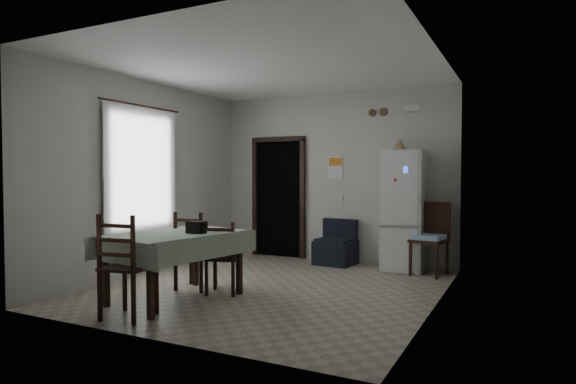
# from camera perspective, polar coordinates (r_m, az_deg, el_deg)

# --- Properties ---
(ground) EXTENTS (4.50, 4.50, 0.00)m
(ground) POSITION_cam_1_polar(r_m,az_deg,el_deg) (6.49, -2.01, -11.24)
(ground) COLOR #A9A08A
(ground) RESTS_ON ground
(ceiling) EXTENTS (4.20, 4.50, 0.02)m
(ceiling) POSITION_cam_1_polar(r_m,az_deg,el_deg) (6.47, -2.04, 14.62)
(ceiling) COLOR white
(ceiling) RESTS_ON ground
(wall_back) EXTENTS (4.20, 0.02, 2.90)m
(wall_back) POSITION_cam_1_polar(r_m,az_deg,el_deg) (8.36, 5.36, 1.74)
(wall_back) COLOR beige
(wall_back) RESTS_ON ground
(wall_front) EXTENTS (4.20, 0.02, 2.90)m
(wall_front) POSITION_cam_1_polar(r_m,az_deg,el_deg) (4.47, -15.94, 1.46)
(wall_front) COLOR beige
(wall_front) RESTS_ON ground
(wall_left) EXTENTS (0.02, 4.50, 2.90)m
(wall_left) POSITION_cam_1_polar(r_m,az_deg,el_deg) (7.55, -16.18, 1.65)
(wall_left) COLOR beige
(wall_left) RESTS_ON ground
(wall_right) EXTENTS (0.02, 4.50, 2.90)m
(wall_right) POSITION_cam_1_polar(r_m,az_deg,el_deg) (5.62, 17.14, 1.54)
(wall_right) COLOR beige
(wall_right) RESTS_ON ground
(doorway) EXTENTS (1.06, 0.52, 2.22)m
(doorway) POSITION_cam_1_polar(r_m,az_deg,el_deg) (8.99, -0.44, -0.72)
(doorway) COLOR black
(doorway) RESTS_ON ground
(window_recess) EXTENTS (0.10, 1.20, 1.60)m
(window_recess) POSITION_cam_1_polar(r_m,az_deg,el_deg) (7.44, -17.52, 2.40)
(window_recess) COLOR silver
(window_recess) RESTS_ON ground
(curtain) EXTENTS (0.02, 1.45, 1.85)m
(curtain) POSITION_cam_1_polar(r_m,az_deg,el_deg) (7.36, -16.90, 2.41)
(curtain) COLOR silver
(curtain) RESTS_ON ground
(curtain_rod) EXTENTS (0.02, 1.60, 0.02)m
(curtain_rod) POSITION_cam_1_polar(r_m,az_deg,el_deg) (7.42, -16.92, 9.77)
(curtain_rod) COLOR black
(curtain_rod) RESTS_ON ground
(calendar) EXTENTS (0.28, 0.02, 0.40)m
(calendar) POSITION_cam_1_polar(r_m,az_deg,el_deg) (8.33, 5.65, 2.91)
(calendar) COLOR white
(calendar) RESTS_ON ground
(calendar_image) EXTENTS (0.24, 0.01, 0.14)m
(calendar_image) POSITION_cam_1_polar(r_m,az_deg,el_deg) (8.33, 5.64, 3.60)
(calendar_image) COLOR orange
(calendar_image) RESTS_ON ground
(light_switch) EXTENTS (0.08, 0.02, 0.12)m
(light_switch) POSITION_cam_1_polar(r_m,az_deg,el_deg) (8.31, 6.29, -0.68)
(light_switch) COLOR beige
(light_switch) RESTS_ON ground
(vent_left) EXTENTS (0.12, 0.03, 0.12)m
(vent_left) POSITION_cam_1_polar(r_m,az_deg,el_deg) (8.19, 9.98, 9.23)
(vent_left) COLOR brown
(vent_left) RESTS_ON ground
(vent_right) EXTENTS (0.12, 0.03, 0.12)m
(vent_right) POSITION_cam_1_polar(r_m,az_deg,el_deg) (8.14, 11.21, 9.26)
(vent_right) COLOR brown
(vent_right) RESTS_ON ground
(emergency_light) EXTENTS (0.25, 0.07, 0.09)m
(emergency_light) POSITION_cam_1_polar(r_m,az_deg,el_deg) (8.01, 14.46, 9.57)
(emergency_light) COLOR white
(emergency_light) RESTS_ON ground
(fridge) EXTENTS (0.65, 0.65, 1.87)m
(fridge) POSITION_cam_1_polar(r_m,az_deg,el_deg) (7.69, 13.54, -2.16)
(fridge) COLOR white
(fridge) RESTS_ON ground
(tan_cone) EXTENTS (0.25, 0.25, 0.19)m
(tan_cone) POSITION_cam_1_polar(r_m,az_deg,el_deg) (7.75, 13.09, 5.49)
(tan_cone) COLOR tan
(tan_cone) RESTS_ON fridge
(navy_seat) EXTENTS (0.68, 0.66, 0.74)m
(navy_seat) POSITION_cam_1_polar(r_m,az_deg,el_deg) (8.08, 5.66, -5.94)
(navy_seat) COLOR black
(navy_seat) RESTS_ON ground
(corner_chair) EXTENTS (0.56, 0.56, 1.08)m
(corner_chair) POSITION_cam_1_polar(r_m,az_deg,el_deg) (7.45, 16.37, -5.36)
(corner_chair) COLOR black
(corner_chair) RESTS_ON ground
(dining_table) EXTENTS (1.28, 1.70, 0.80)m
(dining_table) POSITION_cam_1_polar(r_m,az_deg,el_deg) (5.93, -13.13, -8.60)
(dining_table) COLOR #98A991
(dining_table) RESTS_ON ground
(black_bag) EXTENTS (0.22, 0.13, 0.14)m
(black_bag) POSITION_cam_1_polar(r_m,az_deg,el_deg) (5.77, -10.83, -4.13)
(black_bag) COLOR black
(black_bag) RESTS_ON dining_table
(dining_chair_far_left) EXTENTS (0.48, 0.48, 1.02)m
(dining_chair_far_left) POSITION_cam_1_polar(r_m,az_deg,el_deg) (6.45, -10.88, -6.75)
(dining_chair_far_left) COLOR black
(dining_chair_far_left) RESTS_ON ground
(dining_chair_far_right) EXTENTS (0.49, 0.49, 0.92)m
(dining_chair_far_right) POSITION_cam_1_polar(r_m,az_deg,el_deg) (6.14, -7.64, -7.65)
(dining_chair_far_right) COLOR black
(dining_chair_far_right) RESTS_ON ground
(dining_chair_near_head) EXTENTS (0.53, 0.53, 1.09)m
(dining_chair_near_head) POSITION_cam_1_polar(r_m,az_deg,el_deg) (5.32, -18.37, -8.28)
(dining_chair_near_head) COLOR black
(dining_chair_near_head) RESTS_ON ground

